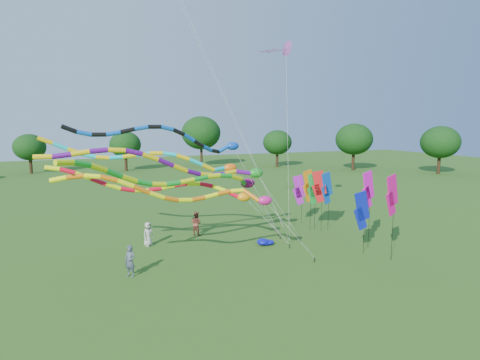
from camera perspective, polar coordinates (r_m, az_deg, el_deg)
name	(u,v)px	position (r m, az deg, el deg)	size (l,w,h in m)	color
ground	(285,269)	(23.39, 6.47, -12.44)	(160.00, 160.00, 0.00)	#255917
tree_ring	(357,174)	(23.39, 16.27, 0.84)	(119.70, 117.11, 9.53)	#382314
tube_kite_red	(176,188)	(24.86, -9.15, -1.11)	(14.12, 2.51, 6.39)	black
tube_kite_orange	(194,193)	(21.06, -6.57, -1.86)	(13.71, 1.10, 6.40)	black
tube_kite_purple	(187,166)	(23.70, -7.60, 1.97)	(15.93, 1.70, 7.52)	black
tube_kite_blue	(182,140)	(23.10, -8.27, 5.67)	(13.53, 3.11, 8.67)	black
tube_kite_cyan	(164,160)	(26.77, -10.81, 2.88)	(15.19, 2.69, 7.89)	black
tube_kite_green	(194,179)	(24.00, -6.53, 0.17)	(14.39, 6.71, 7.20)	black
delta_kite_high_c	(286,48)	(31.83, 6.54, 18.10)	(2.83, 5.00, 14.52)	black
banner_pole_blue_b	(327,188)	(31.03, 12.24, -1.15)	(1.16, 0.29, 4.56)	black
banner_pole_magenta_b	(368,190)	(27.20, 17.76, -1.35)	(1.15, 0.31, 5.17)	black
banner_pole_orange	(309,186)	(30.65, 9.73, -0.84)	(1.16, 0.28, 4.75)	black
banner_pole_green	(313,189)	(30.88, 10.31, -1.24)	(1.16, 0.21, 4.51)	black
banner_pole_blue_a	(362,211)	(26.17, 16.91, -4.19)	(1.16, 0.17, 4.03)	black
banner_pole_violet	(299,190)	(32.93, 8.39, -1.42)	(1.14, 0.36, 4.05)	black
banner_pole_magenta_a	(392,195)	(25.05, 20.79, -2.06)	(1.15, 0.34, 5.27)	black
banner_pole_red	(319,187)	(30.78, 11.16, -0.95)	(1.09, 0.55, 4.69)	black
blue_nylon_heap	(262,242)	(27.45, 3.16, -8.87)	(1.20, 1.57, 0.40)	#0C11A1
person_a	(148,234)	(27.78, -12.94, -7.51)	(0.80, 0.52, 1.63)	#B8B4A6
person_b	(130,261)	(22.63, -15.37, -11.08)	(0.63, 0.41, 1.72)	#454E61
person_c	(196,223)	(29.80, -6.27, -6.14)	(0.86, 0.67, 1.78)	brown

